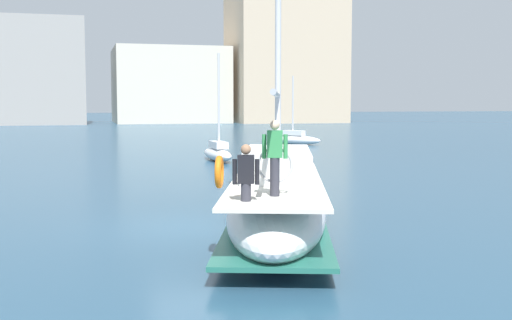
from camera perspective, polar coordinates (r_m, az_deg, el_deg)
name	(u,v)px	position (r m, az deg, el deg)	size (l,w,h in m)	color
ground_plane	(195,227)	(17.93, -5.36, -5.89)	(400.00, 400.00, 0.00)	#284C66
main_sailboat	(277,201)	(16.40, 1.85, -3.65)	(5.26, 9.87, 14.10)	silver
moored_sloop_near	(218,152)	(37.77, -3.40, 0.68)	(1.34, 4.72, 6.21)	silver
moored_catamaran	(296,139)	(52.53, 3.53, 1.90)	(3.65, 4.26, 5.55)	silver
waterfront_buildings	(126,54)	(108.82, -11.40, 9.13)	(78.80, 21.07, 27.78)	gray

